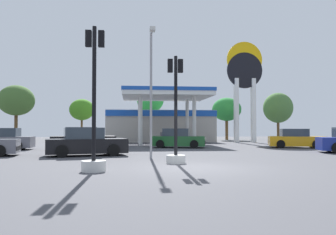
{
  "coord_description": "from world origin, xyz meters",
  "views": [
    {
      "loc": [
        -2.21,
        -12.73,
        1.48
      ],
      "look_at": [
        0.88,
        17.53,
        2.41
      ],
      "focal_mm": 36.81,
      "sensor_mm": 36.0,
      "label": 1
    }
  ],
  "objects_px": {
    "car_2": "(296,139)",
    "traffic_signal_1": "(94,129)",
    "tree_1": "(82,110)",
    "tree_4": "(278,108)",
    "tree_3": "(227,110)",
    "traffic_signal_0": "(176,130)",
    "car_1": "(178,139)",
    "tree_0": "(16,101)",
    "car_6": "(86,143)",
    "car_5": "(83,139)",
    "tree_2": "(150,100)",
    "station_pole_sign": "(245,80)",
    "car_4": "(1,140)",
    "corner_streetlamp": "(151,81)"
  },
  "relations": [
    {
      "from": "car_2",
      "to": "tree_1",
      "type": "relative_size",
      "value": 0.84
    },
    {
      "from": "car_1",
      "to": "traffic_signal_1",
      "type": "height_order",
      "value": "traffic_signal_1"
    },
    {
      "from": "traffic_signal_1",
      "to": "tree_0",
      "type": "xyz_separation_m",
      "value": [
        -12.35,
        30.04,
        3.25
      ]
    },
    {
      "from": "car_1",
      "to": "traffic_signal_1",
      "type": "xyz_separation_m",
      "value": [
        -4.7,
        -13.65,
        0.8
      ]
    },
    {
      "from": "car_4",
      "to": "tree_0",
      "type": "relative_size",
      "value": 0.65
    },
    {
      "from": "car_4",
      "to": "tree_4",
      "type": "distance_m",
      "value": 33.37
    },
    {
      "from": "traffic_signal_1",
      "to": "tree_0",
      "type": "distance_m",
      "value": 32.64
    },
    {
      "from": "car_1",
      "to": "car_6",
      "type": "relative_size",
      "value": 0.96
    },
    {
      "from": "tree_1",
      "to": "tree_4",
      "type": "bearing_deg",
      "value": -2.21
    },
    {
      "from": "tree_1",
      "to": "tree_3",
      "type": "height_order",
      "value": "tree_3"
    },
    {
      "from": "traffic_signal_0",
      "to": "traffic_signal_1",
      "type": "bearing_deg",
      "value": -142.38
    },
    {
      "from": "station_pole_sign",
      "to": "corner_streetlamp",
      "type": "xyz_separation_m",
      "value": [
        -10.46,
        -17.55,
        -2.67
      ]
    },
    {
      "from": "tree_1",
      "to": "corner_streetlamp",
      "type": "height_order",
      "value": "corner_streetlamp"
    },
    {
      "from": "station_pole_sign",
      "to": "car_6",
      "type": "bearing_deg",
      "value": -132.29
    },
    {
      "from": "traffic_signal_0",
      "to": "corner_streetlamp",
      "type": "distance_m",
      "value": 3.21
    },
    {
      "from": "car_2",
      "to": "corner_streetlamp",
      "type": "distance_m",
      "value": 14.27
    },
    {
      "from": "car_4",
      "to": "tree_3",
      "type": "relative_size",
      "value": 0.8
    },
    {
      "from": "station_pole_sign",
      "to": "traffic_signal_1",
      "type": "distance_m",
      "value": 25.81
    },
    {
      "from": "car_4",
      "to": "tree_2",
      "type": "height_order",
      "value": "tree_2"
    },
    {
      "from": "car_5",
      "to": "traffic_signal_1",
      "type": "bearing_deg",
      "value": -80.28
    },
    {
      "from": "car_1",
      "to": "tree_0",
      "type": "height_order",
      "value": "tree_0"
    },
    {
      "from": "tree_0",
      "to": "tree_4",
      "type": "relative_size",
      "value": 1.08
    },
    {
      "from": "car_1",
      "to": "car_5",
      "type": "distance_m",
      "value": 6.95
    },
    {
      "from": "tree_3",
      "to": "tree_4",
      "type": "height_order",
      "value": "tree_4"
    },
    {
      "from": "station_pole_sign",
      "to": "tree_3",
      "type": "distance_m",
      "value": 8.57
    },
    {
      "from": "tree_2",
      "to": "tree_4",
      "type": "distance_m",
      "value": 16.63
    },
    {
      "from": "station_pole_sign",
      "to": "car_6",
      "type": "xyz_separation_m",
      "value": [
        -13.81,
        -15.18,
        -5.71
      ]
    },
    {
      "from": "traffic_signal_1",
      "to": "tree_1",
      "type": "bearing_deg",
      "value": 98.98
    },
    {
      "from": "corner_streetlamp",
      "to": "tree_0",
      "type": "bearing_deg",
      "value": 119.57
    },
    {
      "from": "station_pole_sign",
      "to": "car_6",
      "type": "height_order",
      "value": "station_pole_sign"
    },
    {
      "from": "car_1",
      "to": "car_2",
      "type": "distance_m",
      "value": 8.81
    },
    {
      "from": "station_pole_sign",
      "to": "traffic_signal_0",
      "type": "distance_m",
      "value": 22.31
    },
    {
      "from": "car_6",
      "to": "tree_1",
      "type": "bearing_deg",
      "value": 98.79
    },
    {
      "from": "car_1",
      "to": "car_4",
      "type": "relative_size",
      "value": 1.02
    },
    {
      "from": "tree_1",
      "to": "traffic_signal_0",
      "type": "bearing_deg",
      "value": -74.5
    },
    {
      "from": "traffic_signal_0",
      "to": "tree_4",
      "type": "relative_size",
      "value": 0.75
    },
    {
      "from": "car_5",
      "to": "tree_0",
      "type": "bearing_deg",
      "value": 119.77
    },
    {
      "from": "station_pole_sign",
      "to": "car_1",
      "type": "bearing_deg",
      "value": -133.75
    },
    {
      "from": "tree_2",
      "to": "tree_3",
      "type": "relative_size",
      "value": 1.25
    },
    {
      "from": "tree_1",
      "to": "car_4",
      "type": "bearing_deg",
      "value": -97.34
    },
    {
      "from": "car_1",
      "to": "tree_1",
      "type": "distance_m",
      "value": 20.82
    },
    {
      "from": "station_pole_sign",
      "to": "tree_4",
      "type": "distance_m",
      "value": 11.77
    },
    {
      "from": "tree_0",
      "to": "tree_4",
      "type": "height_order",
      "value": "tree_0"
    },
    {
      "from": "car_2",
      "to": "traffic_signal_0",
      "type": "distance_m",
      "value": 14.54
    },
    {
      "from": "car_5",
      "to": "tree_2",
      "type": "relative_size",
      "value": 0.68
    },
    {
      "from": "car_2",
      "to": "traffic_signal_1",
      "type": "xyz_separation_m",
      "value": [
        -13.45,
        -12.62,
        0.81
      ]
    },
    {
      "from": "car_2",
      "to": "car_5",
      "type": "xyz_separation_m",
      "value": [
        -15.51,
        -0.56,
        0.05
      ]
    },
    {
      "from": "car_2",
      "to": "traffic_signal_1",
      "type": "bearing_deg",
      "value": -136.83
    },
    {
      "from": "car_1",
      "to": "corner_streetlamp",
      "type": "height_order",
      "value": "corner_streetlamp"
    },
    {
      "from": "tree_2",
      "to": "tree_4",
      "type": "bearing_deg",
      "value": 2.74
    }
  ]
}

